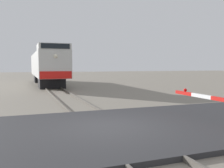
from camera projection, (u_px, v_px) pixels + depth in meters
The scene contains 5 objects.
ground_plane at pixel (110, 131), 8.26m from camera, with size 160.00×160.00×0.00m, color gray.
rail_track_left at pixel (89, 131), 8.01m from camera, with size 0.08×80.00×0.15m, color #59544C.
rail_track_right at pixel (129, 127), 8.51m from camera, with size 0.08×80.00×0.15m, color #59544C.
road_surface at pixel (110, 129), 8.26m from camera, with size 36.00×6.16×0.15m, color #2D2D30.
locomotive at pixel (47, 66), 28.49m from camera, with size 2.83×16.80×4.14m.
Camera 1 is at (-2.73, -7.65, 2.21)m, focal length 39.33 mm.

